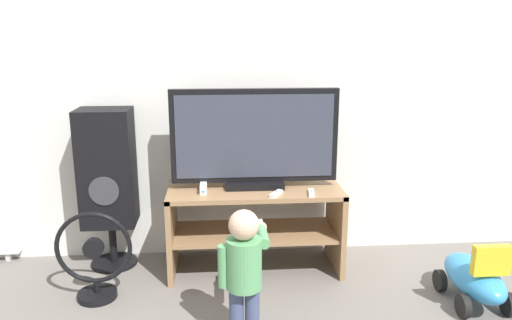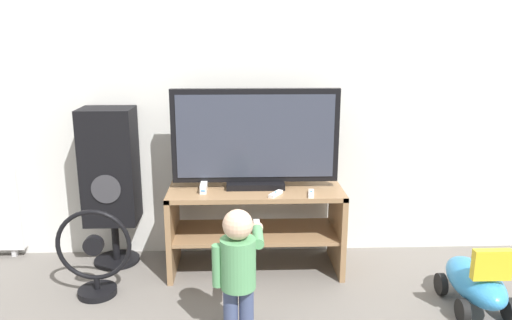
# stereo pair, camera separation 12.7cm
# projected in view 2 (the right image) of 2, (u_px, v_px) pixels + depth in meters

# --- Properties ---
(ground_plane) EXTENTS (16.00, 16.00, 0.00)m
(ground_plane) POSITION_uv_depth(u_px,v_px,m) (257.00, 284.00, 3.21)
(ground_plane) COLOR slate
(wall_back) EXTENTS (10.00, 0.06, 2.60)m
(wall_back) POSITION_uv_depth(u_px,v_px,m) (254.00, 73.00, 3.43)
(wall_back) COLOR silver
(wall_back) RESTS_ON ground_plane
(tv_stand) EXTENTS (1.15, 0.48, 0.58)m
(tv_stand) POSITION_uv_depth(u_px,v_px,m) (255.00, 216.00, 3.35)
(tv_stand) COLOR #93704C
(tv_stand) RESTS_ON ground_plane
(television) EXTENTS (1.09, 0.20, 0.65)m
(television) POSITION_uv_depth(u_px,v_px,m) (255.00, 140.00, 3.24)
(television) COLOR black
(television) RESTS_ON tv_stand
(game_console) EXTENTS (0.04, 0.16, 0.05)m
(game_console) POSITION_uv_depth(u_px,v_px,m) (204.00, 187.00, 3.23)
(game_console) COLOR white
(game_console) RESTS_ON tv_stand
(remote_primary) EXTENTS (0.05, 0.13, 0.03)m
(remote_primary) POSITION_uv_depth(u_px,v_px,m) (311.00, 194.00, 3.14)
(remote_primary) COLOR white
(remote_primary) RESTS_ON tv_stand
(remote_secondary) EXTENTS (0.10, 0.13, 0.03)m
(remote_secondary) POSITION_uv_depth(u_px,v_px,m) (276.00, 194.00, 3.14)
(remote_secondary) COLOR white
(remote_secondary) RESTS_ON tv_stand
(child) EXTENTS (0.27, 0.42, 0.72)m
(child) POSITION_uv_depth(u_px,v_px,m) (239.00, 264.00, 2.55)
(child) COLOR #3F4C72
(child) RESTS_ON ground_plane
(speaker_tower) EXTENTS (0.35, 0.32, 1.09)m
(speaker_tower) POSITION_uv_depth(u_px,v_px,m) (110.00, 169.00, 3.37)
(speaker_tower) COLOR black
(speaker_tower) RESTS_ON ground_plane
(floor_fan) EXTENTS (0.46, 0.24, 0.56)m
(floor_fan) POSITION_uv_depth(u_px,v_px,m) (95.00, 257.00, 3.02)
(floor_fan) COLOR black
(floor_fan) RESTS_ON ground_plane
(ride_on_toy) EXTENTS (0.30, 0.55, 0.43)m
(ride_on_toy) POSITION_uv_depth(u_px,v_px,m) (476.00, 282.00, 2.90)
(ride_on_toy) COLOR #338CD1
(ride_on_toy) RESTS_ON ground_plane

